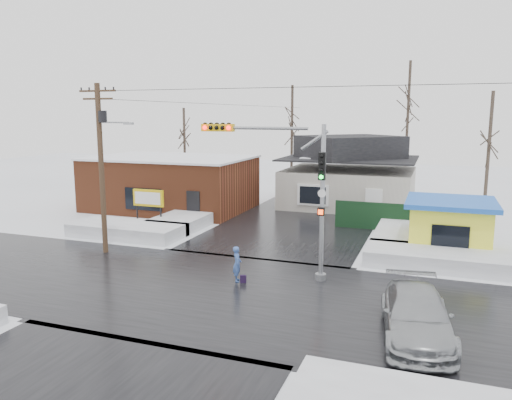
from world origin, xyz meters
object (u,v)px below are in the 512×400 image
(utility_pole, at_px, (102,159))
(car, at_px, (416,316))
(kiosk, at_px, (450,226))
(pedestrian, at_px, (237,264))
(marquee_sign, at_px, (148,199))
(traffic_signal, at_px, (288,179))

(utility_pole, distance_m, car, 17.60)
(utility_pole, xyz_separation_m, kiosk, (17.43, 6.49, -3.65))
(pedestrian, height_order, car, pedestrian)
(marquee_sign, bearing_deg, traffic_signal, -29.72)
(traffic_signal, distance_m, utility_pole, 10.39)
(pedestrian, distance_m, car, 8.44)
(pedestrian, bearing_deg, kiosk, -68.08)
(utility_pole, relative_size, car, 1.68)
(utility_pole, relative_size, kiosk, 1.96)
(marquee_sign, bearing_deg, kiosk, 1.55)
(marquee_sign, bearing_deg, car, -32.89)
(marquee_sign, xyz_separation_m, pedestrian, (9.52, -7.96, -1.12))
(marquee_sign, xyz_separation_m, car, (17.31, -11.20, -1.14))
(utility_pole, distance_m, marquee_sign, 6.87)
(kiosk, xyz_separation_m, pedestrian, (-8.98, -8.46, -0.66))
(pedestrian, bearing_deg, traffic_signal, -74.56)
(utility_pole, bearing_deg, traffic_signal, -2.95)
(traffic_signal, height_order, car, traffic_signal)
(utility_pole, height_order, pedestrian, utility_pole)
(traffic_signal, relative_size, kiosk, 1.52)
(marquee_sign, relative_size, kiosk, 0.55)
(traffic_signal, distance_m, pedestrian, 4.44)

